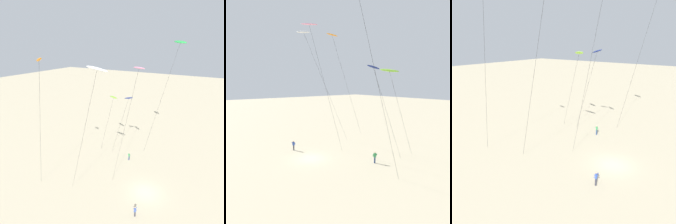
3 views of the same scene
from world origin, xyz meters
The scene contains 8 objects.
ground_plane centered at (0.00, 0.00, 0.00)m, with size 260.00×260.00×0.00m, color beige.
kite_lime centered at (6.65, 9.80, 13.14)m, with size 2.92×5.66×13.64m.
kite_white centered at (-7.83, 3.68, 20.33)m, with size 3.61×9.13×20.98m.
kite_orange centered at (-8.95, 10.96, 20.71)m, with size 3.37×7.40×21.63m.
kite_pink centered at (-1.92, 1.44, 19.83)m, with size 3.02×6.09×20.35m.
kite_navy centered at (6.48, 6.58, 13.33)m, with size 2.43×5.63×13.93m.
kite_flyer_nearest centered at (7.24, 6.39, 0.89)m, with size 0.66×0.64×1.67m.
kite_flyer_middle centered at (-5.08, -0.30, 0.89)m, with size 0.69×0.68×1.67m.
Camera 2 is at (25.83, -14.76, 11.31)m, focal length 32.40 mm.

